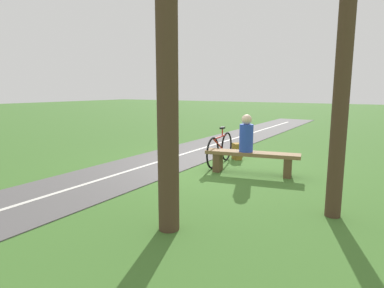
# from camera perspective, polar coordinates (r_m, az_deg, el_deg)

# --- Properties ---
(ground_plane) EXTENTS (80.00, 80.00, 0.00)m
(ground_plane) POSITION_cam_1_polar(r_m,az_deg,el_deg) (8.14, 2.47, -3.79)
(ground_plane) COLOR #3D6B28
(paved_path) EXTENTS (2.16, 36.00, 0.02)m
(paved_path) POSITION_cam_1_polar(r_m,az_deg,el_deg) (6.15, -27.39, -9.25)
(paved_path) COLOR #565454
(paved_path) RESTS_ON ground_plane
(path_centre_line) EXTENTS (0.14, 32.00, 0.00)m
(path_centre_line) POSITION_cam_1_polar(r_m,az_deg,el_deg) (6.14, -27.40, -9.16)
(path_centre_line) COLOR silver
(path_centre_line) RESTS_ON paved_path
(bench) EXTENTS (2.11, 0.80, 0.50)m
(bench) POSITION_cam_1_polar(r_m,az_deg,el_deg) (7.41, 10.39, -2.47)
(bench) COLOR brown
(bench) RESTS_ON ground_plane
(person_seated) EXTENTS (0.36, 0.36, 0.83)m
(person_seated) POSITION_cam_1_polar(r_m,az_deg,el_deg) (7.35, 9.46, 1.59)
(person_seated) COLOR #2847B7
(person_seated) RESTS_ON bench
(bicycle) EXTENTS (0.23, 1.75, 0.93)m
(bicycle) POSITION_cam_1_polar(r_m,az_deg,el_deg) (8.25, 4.92, -0.83)
(bicycle) COLOR black
(bicycle) RESTS_ON ground_plane
(backpack) EXTENTS (0.34, 0.33, 0.44)m
(backpack) POSITION_cam_1_polar(r_m,az_deg,el_deg) (8.91, 7.87, -1.31)
(backpack) COLOR olive
(backpack) RESTS_ON ground_plane
(tree_far_right) EXTENTS (1.32, 1.32, 4.67)m
(tree_far_right) POSITION_cam_1_polar(r_m,az_deg,el_deg) (4.23, -4.42, 13.42)
(tree_far_right) COLOR #473323
(tree_far_right) RESTS_ON ground_plane
(tree_by_path) EXTENTS (1.05, 0.84, 5.40)m
(tree_by_path) POSITION_cam_1_polar(r_m,az_deg,el_deg) (5.10, 24.88, 13.52)
(tree_by_path) COLOR #473323
(tree_by_path) RESTS_ON ground_plane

